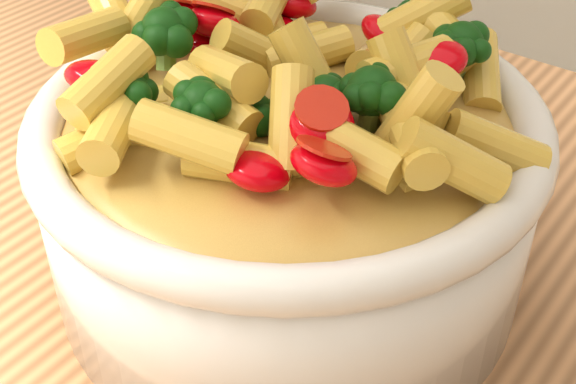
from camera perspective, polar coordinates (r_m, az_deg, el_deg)
The scene contains 2 objects.
serving_bowl at distance 0.44m, azimuth 0.00°, elevation 0.15°, with size 0.27×0.27×0.12m.
pasta_salad at distance 0.40m, azimuth 0.00°, elevation 8.40°, with size 0.22×0.22×0.05m.
Camera 1 is at (0.17, -0.22, 1.23)m, focal length 50.00 mm.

